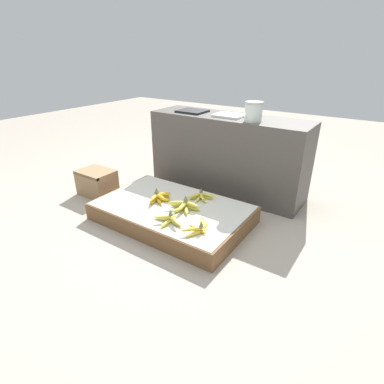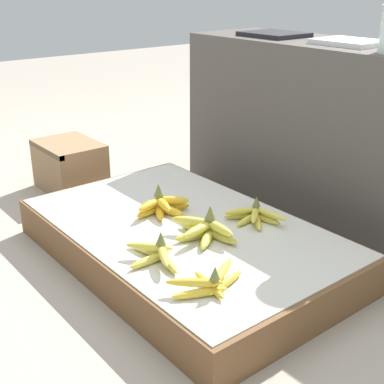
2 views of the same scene
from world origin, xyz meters
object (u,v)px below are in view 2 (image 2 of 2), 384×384
object	(u,v)px
banana_bunch_front_right	(211,282)
banana_bunch_middle_midright	(204,230)
wooden_crate	(70,166)
banana_bunch_back_midright	(254,215)
banana_bunch_middle_midleft	(162,206)
foam_tray_white	(350,42)
banana_bunch_front_midright	(156,253)

from	to	relation	value
banana_bunch_front_right	banana_bunch_middle_midright	distance (m)	0.31
wooden_crate	banana_bunch_back_midright	bearing A→B (deg)	11.76
banana_bunch_front_right	banana_bunch_middle_midright	size ratio (longest dim) A/B	1.04
banana_bunch_middle_midleft	foam_tray_white	world-z (taller)	foam_tray_white
wooden_crate	foam_tray_white	distance (m)	1.31
wooden_crate	banana_bunch_front_midright	size ratio (longest dim) A/B	1.29
banana_bunch_middle_midright	banana_bunch_middle_midleft	bearing A→B (deg)	178.58
foam_tray_white	banana_bunch_middle_midright	bearing A→B (deg)	-86.32
banana_bunch_middle_midleft	banana_bunch_front_right	bearing A→B (deg)	-21.18
banana_bunch_middle_midleft	banana_bunch_back_midright	distance (m)	0.33
banana_bunch_middle_midleft	banana_bunch_front_midright	bearing A→B (deg)	-38.90
banana_bunch_front_midright	banana_bunch_front_right	bearing A→B (deg)	6.41
banana_bunch_back_midright	foam_tray_white	xyz separation A→B (m)	(-0.06, 0.52, 0.54)
wooden_crate	banana_bunch_middle_midright	bearing A→B (deg)	-0.62
banana_bunch_middle_midleft	foam_tray_white	xyz separation A→B (m)	(0.19, 0.73, 0.53)
wooden_crate	banana_bunch_middle_midleft	world-z (taller)	banana_bunch_middle_midleft
banana_bunch_front_midright	foam_tray_white	world-z (taller)	foam_tray_white
banana_bunch_front_midright	banana_bunch_middle_midright	size ratio (longest dim) A/B	1.05
banana_bunch_front_midright	banana_bunch_middle_midright	xyz separation A→B (m)	(-0.02, 0.21, 0.00)
banana_bunch_front_midright	banana_bunch_middle_midright	distance (m)	0.21
banana_bunch_front_right	foam_tray_white	bearing A→B (deg)	107.72
wooden_crate	banana_bunch_back_midright	distance (m)	1.01
banana_bunch_front_right	banana_bunch_back_midright	world-z (taller)	banana_bunch_front_right
banana_bunch_back_midright	foam_tray_white	size ratio (longest dim) A/B	0.82
wooden_crate	banana_bunch_front_right	size ratio (longest dim) A/B	1.32
banana_bunch_middle_midleft	foam_tray_white	distance (m)	0.92
banana_bunch_front_right	foam_tray_white	world-z (taller)	foam_tray_white
banana_bunch_front_midright	banana_bunch_back_midright	size ratio (longest dim) A/B	1.23
banana_bunch_back_midright	foam_tray_white	distance (m)	0.75
banana_bunch_front_midright	banana_bunch_front_right	xyz separation A→B (m)	(0.22, 0.02, -0.00)
banana_bunch_middle_midleft	banana_bunch_back_midright	size ratio (longest dim) A/B	1.08
banana_bunch_front_midright	foam_tray_white	bearing A→B (deg)	94.31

